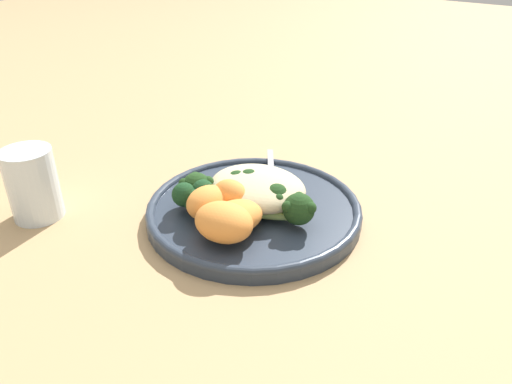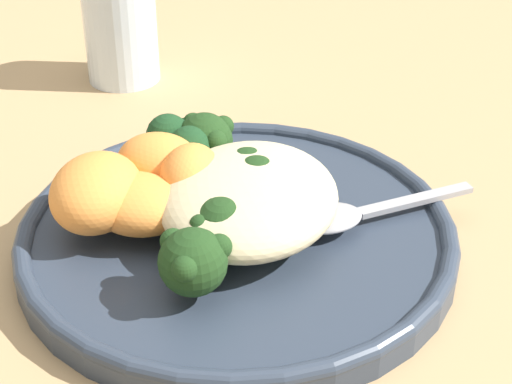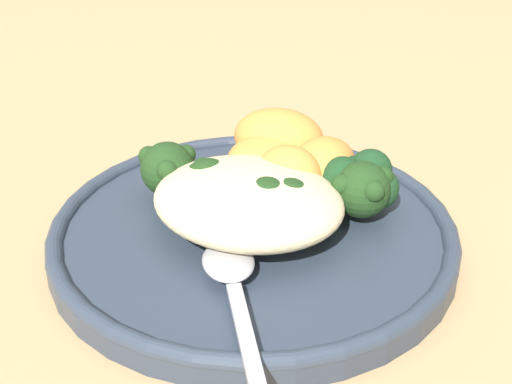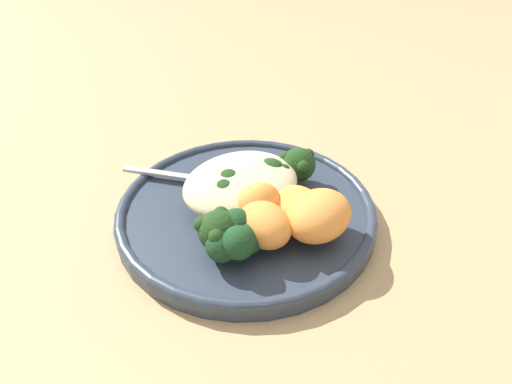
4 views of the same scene
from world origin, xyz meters
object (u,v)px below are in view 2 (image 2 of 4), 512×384
plate (236,238)px  broccoli_stalk_3 (248,188)px  broccoli_stalk_0 (192,255)px  kale_tuft (184,145)px  sweet_potato_chunk_1 (136,203)px  broccoli_stalk_5 (229,178)px  broccoli_stalk_6 (202,149)px  broccoli_stalk_2 (257,221)px  sweet_potato_chunk_2 (159,163)px  sweet_potato_chunk_0 (97,192)px  water_glass (121,29)px  broccoli_stalk_4 (239,179)px  quinoa_mound (249,197)px  broccoli_stalk_1 (216,224)px  spoon (345,215)px  sweet_potato_chunk_3 (191,177)px

plate → broccoli_stalk_3: size_ratio=3.24×
broccoli_stalk_0 → kale_tuft: 0.13m
sweet_potato_chunk_1 → broccoli_stalk_5: bearing=-43.8°
broccoli_stalk_0 → broccoli_stalk_5: (0.10, 0.00, -0.01)m
plate → broccoli_stalk_6: size_ratio=2.81×
broccoli_stalk_6 → kale_tuft: (0.00, 0.01, -0.00)m
broccoli_stalk_2 → sweet_potato_chunk_2: 0.09m
broccoli_stalk_0 → sweet_potato_chunk_0: size_ratio=1.60×
sweet_potato_chunk_2 → water_glass: bearing=25.4°
broccoli_stalk_3 → broccoli_stalk_2: bearing=-81.1°
plate → sweet_potato_chunk_0: (-0.01, 0.09, 0.03)m
broccoli_stalk_5 → sweet_potato_chunk_0: (-0.05, 0.07, 0.01)m
broccoli_stalk_3 → broccoli_stalk_6: 0.06m
kale_tuft → broccoli_stalk_3: bearing=-130.1°
broccoli_stalk_4 → broccoli_stalk_5: (0.01, 0.01, -0.01)m
quinoa_mound → sweet_potato_chunk_2: bearing=67.5°
broccoli_stalk_5 → sweet_potato_chunk_2: sweet_potato_chunk_2 is taller
broccoli_stalk_3 → water_glass: 0.28m
broccoli_stalk_1 → broccoli_stalk_5: size_ratio=0.86×
broccoli_stalk_1 → kale_tuft: 0.10m
broccoli_stalk_2 → kale_tuft: 0.10m
spoon → sweet_potato_chunk_0: bearing=158.0°
quinoa_mound → sweet_potato_chunk_3: sweet_potato_chunk_3 is taller
spoon → sweet_potato_chunk_3: bearing=147.5°
broccoli_stalk_3 → kale_tuft: bearing=127.0°
broccoli_stalk_0 → broccoli_stalk_2: size_ratio=1.21×
quinoa_mound → broccoli_stalk_4: bearing=27.7°
broccoli_stalk_0 → broccoli_stalk_4: 0.09m
broccoli_stalk_6 → sweet_potato_chunk_1: 0.08m
broccoli_stalk_6 → sweet_potato_chunk_2: (-0.03, 0.02, 0.00)m
plate → sweet_potato_chunk_0: bearing=99.5°
broccoli_stalk_6 → sweet_potato_chunk_3: 0.04m
sweet_potato_chunk_0 → sweet_potato_chunk_2: (0.05, -0.03, -0.00)m
broccoli_stalk_4 → sweet_potato_chunk_0: 0.09m
kale_tuft → spoon: size_ratio=0.47×
sweet_potato_chunk_1 → quinoa_mound: bearing=-75.9°
sweet_potato_chunk_2 → broccoli_stalk_6: bearing=-38.5°
broccoli_stalk_0 → broccoli_stalk_4: size_ratio=1.51×
plate → spoon: bearing=-74.3°
broccoli_stalk_1 → broccoli_stalk_5: broccoli_stalk_1 is taller
broccoli_stalk_5 → sweet_potato_chunk_2: (-0.00, 0.05, 0.01)m
plate → broccoli_stalk_4: 0.04m
broccoli_stalk_0 → sweet_potato_chunk_2: size_ratio=1.97×
broccoli_stalk_0 → plate: bearing=149.4°
broccoli_stalk_1 → sweet_potato_chunk_3: (0.04, 0.03, 0.00)m
broccoli_stalk_5 → kale_tuft: (0.03, 0.04, 0.01)m
broccoli_stalk_5 → water_glass: bearing=73.8°
plate → broccoli_stalk_2: size_ratio=2.99×
broccoli_stalk_2 → sweet_potato_chunk_0: size_ratio=1.32×
sweet_potato_chunk_0 → sweet_potato_chunk_3: (0.03, -0.05, -0.00)m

